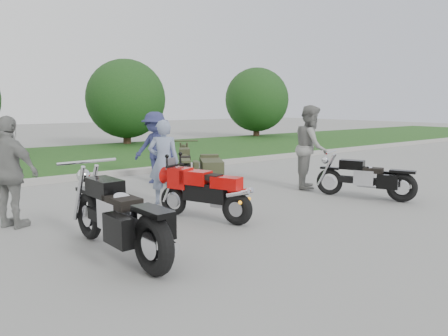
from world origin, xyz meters
TOP-DOWN VIEW (x-y plane):
  - ground at (0.00, 0.00)m, footprint 80.00×80.00m
  - curb at (0.00, 6.00)m, footprint 60.00×0.30m
  - grass_strip at (0.00, 10.15)m, footprint 60.00×8.00m
  - tree_mid_right at (4.00, 13.50)m, footprint 3.60×3.60m
  - tree_far_right at (12.00, 13.50)m, footprint 3.60×3.60m
  - sportbike_red at (-0.50, 0.69)m, footprint 0.86×1.75m
  - cruiser_left at (-2.41, -0.14)m, footprint 0.49×2.56m
  - cruiser_right at (3.22, 0.03)m, footprint 0.97×1.96m
  - cruiser_sidecar at (1.46, 3.73)m, footprint 1.69×2.05m
  - person_stripe at (-0.43, 2.24)m, footprint 0.73×0.68m
  - person_grey at (3.17, 1.60)m, footprint 1.21×1.18m
  - person_denim at (0.54, 4.38)m, footprint 1.15×1.34m
  - person_back at (-3.23, 2.23)m, footprint 0.96×1.13m

SIDE VIEW (x-z plane):
  - ground at x=0.00m, z-range 0.00..0.00m
  - grass_strip at x=0.00m, z-range 0.00..0.14m
  - curb at x=0.00m, z-range 0.00..0.15m
  - cruiser_sidecar at x=1.46m, z-range -0.03..0.82m
  - cruiser_right at x=3.22m, z-range 0.01..0.81m
  - cruiser_left at x=-2.41m, z-range 0.01..1.00m
  - sportbike_red at x=-0.50m, z-range 0.08..0.95m
  - person_stripe at x=-0.43m, z-range 0.00..1.68m
  - person_denim at x=0.54m, z-range 0.00..1.79m
  - person_back at x=-3.23m, z-range 0.00..1.81m
  - person_grey at x=3.17m, z-range 0.00..1.96m
  - tree_mid_right at x=4.00m, z-range 0.19..4.19m
  - tree_far_right at x=12.00m, z-range 0.19..4.19m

